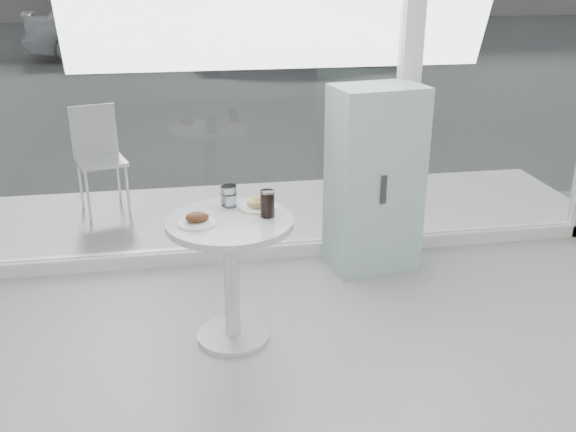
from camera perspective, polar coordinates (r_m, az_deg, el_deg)
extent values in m
cube|color=white|center=(4.95, -0.21, -2.94)|extent=(5.00, 0.12, 0.10)
cube|color=white|center=(4.77, 10.83, 13.93)|extent=(0.14, 0.14, 3.00)
cube|color=white|center=(4.50, -10.26, 12.22)|extent=(3.21, 0.02, 2.60)
cube|color=white|center=(5.10, 19.16, 12.50)|extent=(1.41, 0.02, 2.60)
cylinder|color=silver|center=(3.95, -4.85, -10.50)|extent=(0.44, 0.44, 0.03)
cylinder|color=silver|center=(3.78, -5.02, -5.94)|extent=(0.09, 0.09, 0.70)
cylinder|color=white|center=(3.62, -5.22, -0.60)|extent=(0.72, 0.72, 0.04)
cube|color=silver|center=(5.69, -1.52, 0.17)|extent=(5.60, 1.60, 0.05)
cube|color=#323232|center=(17.58, -7.35, 14.71)|extent=(40.00, 24.00, 0.00)
cube|color=#94BCAB|center=(4.61, 7.68, 3.22)|extent=(0.68, 0.51, 1.34)
cube|color=#333333|center=(4.42, 8.49, 2.34)|extent=(0.04, 0.03, 0.20)
cylinder|color=silver|center=(5.67, -17.34, 1.73)|extent=(0.02, 0.02, 0.44)
cylinder|color=silver|center=(5.73, -14.06, 2.28)|extent=(0.02, 0.02, 0.44)
cylinder|color=silver|center=(5.98, -17.95, 2.71)|extent=(0.02, 0.02, 0.44)
cylinder|color=silver|center=(6.04, -14.83, 3.22)|extent=(0.02, 0.02, 0.44)
cube|color=silver|center=(5.78, -16.28, 4.67)|extent=(0.50, 0.50, 0.03)
cube|color=silver|center=(5.90, -16.90, 7.33)|extent=(0.38, 0.14, 0.44)
imported|color=silver|center=(15.92, -14.45, 16.21)|extent=(4.57, 2.30, 1.49)
imported|color=#9B9DA2|center=(14.83, 0.01, 16.41)|extent=(4.48, 1.80, 1.45)
cylinder|color=white|center=(3.57, -8.07, -0.61)|extent=(0.21, 0.21, 0.01)
cube|color=white|center=(3.55, -7.75, -0.50)|extent=(0.11, 0.11, 0.00)
ellipsoid|color=#39200F|center=(3.55, -8.10, -0.10)|extent=(0.13, 0.10, 0.06)
ellipsoid|color=#39200F|center=(3.57, -7.55, -0.03)|extent=(0.06, 0.06, 0.04)
cylinder|color=white|center=(3.77, -2.66, 0.83)|extent=(0.23, 0.23, 0.01)
torus|color=tan|center=(3.76, -2.67, 1.20)|extent=(0.13, 0.13, 0.05)
cylinder|color=white|center=(3.78, -5.19, 1.78)|extent=(0.08, 0.08, 0.13)
cylinder|color=white|center=(3.79, -5.17, 1.40)|extent=(0.07, 0.07, 0.07)
cylinder|color=white|center=(3.80, -5.45, 1.80)|extent=(0.07, 0.07, 0.12)
cylinder|color=white|center=(3.81, -5.44, 1.45)|extent=(0.06, 0.06, 0.06)
cylinder|color=white|center=(3.61, -1.85, 1.11)|extent=(0.08, 0.08, 0.15)
cylinder|color=black|center=(3.61, -1.85, 1.01)|extent=(0.07, 0.07, 0.14)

